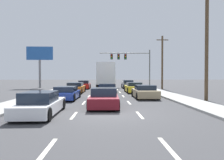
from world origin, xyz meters
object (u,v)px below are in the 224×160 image
object	(u,v)px
car_gray	(128,85)
utility_pole_mid	(162,62)
traffic_signal_mast	(127,59)
car_yellow	(134,88)
utility_pole_near	(207,44)
car_maroon	(104,99)
car_silver	(107,91)
car_white	(41,104)
box_truck	(106,75)
car_orange	(76,88)
roadside_billboard	(40,58)
car_tan	(145,92)
car_red	(84,85)
car_blue	(67,93)

from	to	relation	value
car_gray	utility_pole_mid	bearing A→B (deg)	-20.59
traffic_signal_mast	car_yellow	bearing A→B (deg)	-91.74
utility_pole_near	car_maroon	bearing A→B (deg)	-158.77
car_maroon	car_yellow	distance (m)	12.33
car_silver	car_white	bearing A→B (deg)	-110.26
box_truck	traffic_signal_mast	xyz separation A→B (m)	(3.77, 8.03, 2.95)
car_orange	car_silver	size ratio (longest dim) A/B	1.01
utility_pole_near	roadside_billboard	distance (m)	26.74
car_silver	car_gray	distance (m)	13.41
car_gray	roadside_billboard	world-z (taller)	roadside_billboard
car_orange	car_tan	size ratio (longest dim) A/B	1.11
roadside_billboard	utility_pole_near	bearing A→B (deg)	-44.23
car_gray	utility_pole_mid	distance (m)	6.48
car_maroon	car_yellow	size ratio (longest dim) A/B	0.87
roadside_billboard	car_white	bearing A→B (deg)	-72.80
car_maroon	traffic_signal_mast	size ratio (longest dim) A/B	0.45
car_white	car_silver	world-z (taller)	car_silver
car_white	car_red	bearing A→B (deg)	89.75
car_yellow	utility_pole_near	bearing A→B (deg)	-61.00
car_white	traffic_signal_mast	bearing A→B (deg)	74.79
car_orange	utility_pole_near	size ratio (longest dim) A/B	0.50
car_gray	car_yellow	size ratio (longest dim) A/B	0.94
utility_pole_mid	car_white	bearing A→B (deg)	-120.14
car_blue	car_silver	world-z (taller)	car_silver
car_gray	car_tan	world-z (taller)	car_gray
car_white	utility_pole_near	bearing A→B (deg)	26.60
roadside_billboard	car_maroon	bearing A→B (deg)	-63.63
box_truck	car_maroon	size ratio (longest dim) A/B	2.09
traffic_signal_mast	car_maroon	bearing A→B (deg)	-99.31
car_tan	car_maroon	bearing A→B (deg)	-124.53
car_white	car_gray	world-z (taller)	car_gray
car_white	utility_pole_mid	distance (m)	24.25
car_white	car_maroon	size ratio (longest dim) A/B	1.13
car_orange	car_tan	world-z (taller)	car_orange
box_truck	car_tan	bearing A→B (deg)	-71.53
car_orange	roadside_billboard	xyz separation A→B (m)	(-7.43, 10.48, 4.37)
utility_pole_near	car_silver	bearing A→B (deg)	154.28
car_white	car_gray	size ratio (longest dim) A/B	1.05
car_white	utility_pole_near	world-z (taller)	utility_pole_near
car_silver	utility_pole_mid	distance (m)	14.40
car_red	car_maroon	xyz separation A→B (m)	(3.19, -18.96, -0.03)
car_gray	car_orange	bearing A→B (deg)	-129.39
car_yellow	traffic_signal_mast	xyz separation A→B (m)	(0.37, 12.12, 4.47)
traffic_signal_mast	roadside_billboard	distance (m)	14.91
car_yellow	utility_pole_near	distance (m)	10.61
traffic_signal_mast	car_orange	bearing A→B (deg)	-120.37
car_orange	utility_pole_mid	xyz separation A→B (m)	(12.18, 6.76, 3.59)
car_blue	car_gray	bearing A→B (deg)	66.06
car_gray	roadside_billboard	bearing A→B (deg)	172.89
car_yellow	car_tan	xyz separation A→B (m)	(0.12, -6.46, -0.01)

